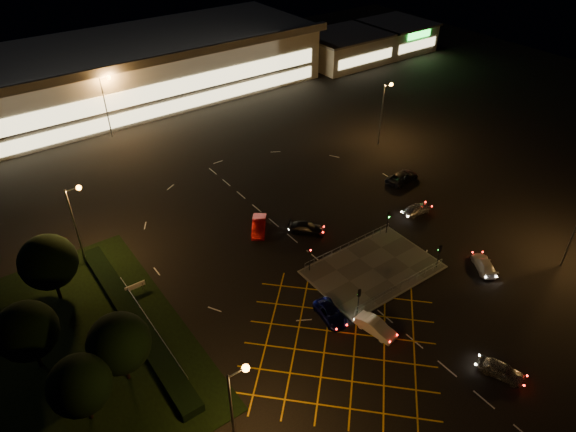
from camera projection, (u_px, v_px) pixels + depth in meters
ground at (348, 267)px, 58.36m from camera, size 180.00×180.00×0.00m
pedestrian_island at (373, 269)px, 57.95m from camera, size 14.00×9.00×0.12m
grass_verge at (85, 346)px, 48.95m from camera, size 18.00×30.00×0.08m
hedge at (134, 320)px, 51.07m from camera, size 2.00×26.00×1.00m
supermarket at (132, 70)px, 96.38m from camera, size 72.00×26.50×10.50m
retail_unit_a at (345, 48)px, 114.25m from camera, size 18.80×14.80×6.35m
retail_unit_b at (396, 35)px, 121.87m from camera, size 14.80×14.80×6.35m
streetlight_sw at (236, 404)px, 36.32m from camera, size 1.78×0.56×10.03m
streetlight_nw at (77, 215)px, 55.27m from camera, size 1.78×0.56×10.03m
streetlight_ne at (384, 106)px, 79.50m from camera, size 1.78×0.56×10.03m
streetlight_far_left at (107, 98)px, 81.84m from camera, size 1.78×0.56×10.03m
streetlight_far_right at (300, 50)px, 102.26m from camera, size 1.78×0.56×10.03m
signal_sw at (359, 296)px, 51.11m from camera, size 0.28×0.30×3.15m
signal_se at (440, 252)px, 56.83m from camera, size 0.28×0.30×3.15m
signal_nw at (310, 255)px, 56.40m from camera, size 0.28×0.30×3.15m
signal_ne at (388, 218)px, 62.13m from camera, size 0.28×0.30×3.15m
tree_a at (80, 385)px, 40.22m from camera, size 5.04×5.04×6.86m
tree_b at (27, 331)px, 44.39m from camera, size 5.40×5.40×7.35m
tree_c at (48, 262)px, 51.42m from camera, size 5.76×5.76×7.84m
tree_e at (119, 343)px, 43.27m from camera, size 5.40×5.40×7.35m
car_near_silver at (501, 370)px, 45.85m from camera, size 2.98×4.37×1.38m
car_queue_white at (376, 327)px, 50.01m from camera, size 2.23×4.47×1.41m
car_left_blue at (331, 314)px, 51.57m from camera, size 2.70×4.69×1.23m
car_far_dkgrey at (306, 228)px, 63.32m from camera, size 4.53×4.54×1.32m
car_right_silver at (417, 209)px, 66.68m from camera, size 4.21×1.97×1.40m
car_circ_red at (259, 226)px, 63.48m from camera, size 4.12×4.74×1.55m
car_east_grey at (402, 177)px, 73.16m from camera, size 5.49×2.92×1.47m
car_approach_white at (484, 264)px, 57.73m from camera, size 3.84×4.61×1.26m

